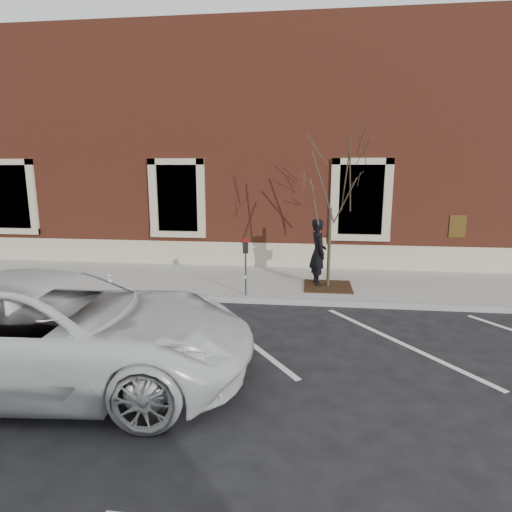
# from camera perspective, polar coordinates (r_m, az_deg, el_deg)

# --- Properties ---
(ground) EXTENTS (120.00, 120.00, 0.00)m
(ground) POSITION_cam_1_polar(r_m,az_deg,el_deg) (11.06, -0.38, -6.22)
(ground) COLOR #28282B
(ground) RESTS_ON ground
(sidewalk_near) EXTENTS (40.00, 3.50, 0.15)m
(sidewalk_near) POSITION_cam_1_polar(r_m,az_deg,el_deg) (12.70, 0.63, -3.49)
(sidewalk_near) COLOR #B2B0A7
(sidewalk_near) RESTS_ON ground
(curb_near) EXTENTS (40.00, 0.12, 0.15)m
(curb_near) POSITION_cam_1_polar(r_m,az_deg,el_deg) (10.99, -0.41, -5.92)
(curb_near) COLOR #9E9E99
(curb_near) RESTS_ON ground
(parking_stripes) EXTENTS (28.00, 4.40, 0.01)m
(parking_stripes) POSITION_cam_1_polar(r_m,az_deg,el_deg) (9.01, -2.19, -10.46)
(parking_stripes) COLOR silver
(parking_stripes) RESTS_ON ground
(building_civic) EXTENTS (40.00, 8.62, 8.00)m
(building_civic) POSITION_cam_1_polar(r_m,az_deg,el_deg) (18.24, 2.79, 13.53)
(building_civic) COLOR brown
(building_civic) RESTS_ON ground
(man) EXTENTS (0.61, 0.78, 1.88)m
(man) POSITION_cam_1_polar(r_m,az_deg,el_deg) (12.00, 8.29, 0.47)
(man) COLOR black
(man) RESTS_ON sidewalk_near
(parking_meter) EXTENTS (0.13, 0.10, 1.48)m
(parking_meter) POSITION_cam_1_polar(r_m,az_deg,el_deg) (10.90, -1.40, -0.09)
(parking_meter) COLOR #595B60
(parking_meter) RESTS_ON sidewalk_near
(tree_grate) EXTENTS (1.31, 1.31, 0.03)m
(tree_grate) POSITION_cam_1_polar(r_m,az_deg,el_deg) (12.08, 9.54, -4.01)
(tree_grate) COLOR #382512
(tree_grate) RESTS_ON sidewalk_near
(sapling) EXTENTS (2.41, 2.41, 4.01)m
(sapling) POSITION_cam_1_polar(r_m,az_deg,el_deg) (11.65, 10.01, 9.32)
(sapling) COLOR #3D3425
(sapling) RESTS_ON sidewalk_near
(white_truck) EXTENTS (6.58, 3.50, 1.76)m
(white_truck) POSITION_cam_1_polar(r_m,az_deg,el_deg) (7.56, -25.35, -8.93)
(white_truck) COLOR white
(white_truck) RESTS_ON ground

